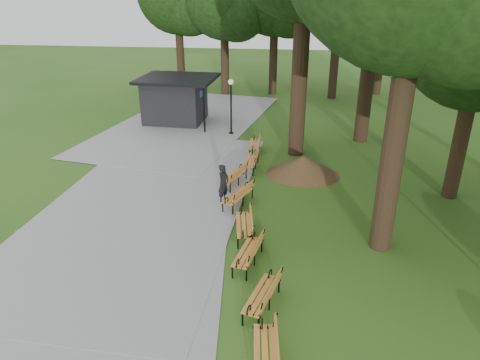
# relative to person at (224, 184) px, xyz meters

# --- Properties ---
(ground) EXTENTS (100.00, 100.00, 0.00)m
(ground) POSITION_rel_person_xyz_m (0.77, -3.24, -0.80)
(ground) COLOR #2E5A19
(ground) RESTS_ON ground
(path) EXTENTS (12.00, 38.00, 0.06)m
(path) POSITION_rel_person_xyz_m (-3.23, -0.24, -0.77)
(path) COLOR #959598
(path) RESTS_ON ground
(person) EXTENTS (0.57, 0.68, 1.60)m
(person) POSITION_rel_person_xyz_m (0.00, 0.00, 0.00)
(person) COLOR black
(person) RESTS_ON ground
(kiosk) EXTENTS (4.75, 4.18, 2.87)m
(kiosk) POSITION_rel_person_xyz_m (-4.85, 10.96, 0.63)
(kiosk) COLOR black
(kiosk) RESTS_ON ground
(lamp_post) EXTENTS (0.32, 0.32, 3.21)m
(lamp_post) POSITION_rel_person_xyz_m (-0.97, 8.82, 1.50)
(lamp_post) COLOR black
(lamp_post) RESTS_ON ground
(dirt_mound) EXTENTS (2.84, 2.84, 0.91)m
(dirt_mound) POSITION_rel_person_xyz_m (3.17, 3.21, -0.35)
(dirt_mound) COLOR #47301C
(dirt_mound) RESTS_ON ground
(bench_0) EXTENTS (0.83, 1.96, 0.88)m
(bench_0) POSITION_rel_person_xyz_m (2.27, -8.25, -0.36)
(bench_0) COLOR orange
(bench_0) RESTS_ON ground
(bench_1) EXTENTS (1.12, 2.00, 0.88)m
(bench_1) POSITION_rel_person_xyz_m (2.03, -6.21, -0.36)
(bench_1) COLOR orange
(bench_1) RESTS_ON ground
(bench_2) EXTENTS (1.00, 1.99, 0.88)m
(bench_2) POSITION_rel_person_xyz_m (1.43, -4.22, -0.36)
(bench_2) COLOR orange
(bench_2) RESTS_ON ground
(bench_3) EXTENTS (0.92, 1.98, 0.88)m
(bench_3) POSITION_rel_person_xyz_m (1.11, -2.53, -0.36)
(bench_3) COLOR orange
(bench_3) RESTS_ON ground
(bench_4) EXTENTS (1.28, 2.00, 0.88)m
(bench_4) POSITION_rel_person_xyz_m (0.61, -0.23, -0.36)
(bench_4) COLOR orange
(bench_4) RESTS_ON ground
(bench_5) EXTENTS (1.19, 2.00, 0.88)m
(bench_5) POSITION_rel_person_xyz_m (0.18, 1.66, -0.36)
(bench_5) COLOR orange
(bench_5) RESTS_ON ground
(bench_6) EXTENTS (0.73, 1.93, 0.88)m
(bench_6) POSITION_rel_person_xyz_m (0.73, 3.63, -0.36)
(bench_6) COLOR orange
(bench_6) RESTS_ON ground
(bench_7) EXTENTS (0.74, 1.93, 0.88)m
(bench_7) POSITION_rel_person_xyz_m (0.67, 5.88, -0.36)
(bench_7) COLOR orange
(bench_7) RESTS_ON ground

